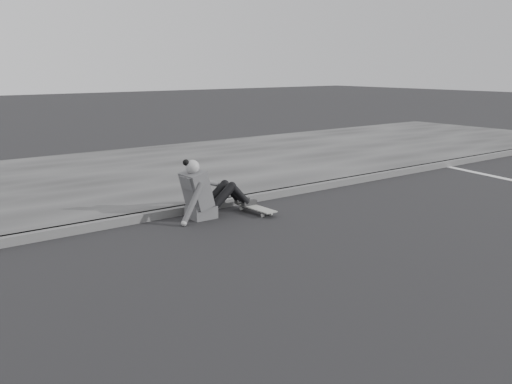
# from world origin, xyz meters

# --- Properties ---
(ground) EXTENTS (80.00, 80.00, 0.00)m
(ground) POSITION_xyz_m (0.00, 0.00, 0.00)
(ground) COLOR black
(ground) RESTS_ON ground
(curb) EXTENTS (24.00, 0.16, 0.12)m
(curb) POSITION_xyz_m (0.00, 2.58, 0.06)
(curb) COLOR #505050
(curb) RESTS_ON ground
(sidewalk) EXTENTS (24.00, 6.00, 0.12)m
(sidewalk) POSITION_xyz_m (0.00, 5.60, 0.06)
(sidewalk) COLOR #3A3A3A
(sidewalk) RESTS_ON ground
(skateboard) EXTENTS (0.20, 0.78, 0.09)m
(skateboard) POSITION_xyz_m (-0.64, 1.97, 0.07)
(skateboard) COLOR #A2A29D
(skateboard) RESTS_ON ground
(seated_woman) EXTENTS (1.38, 0.46, 0.88)m
(seated_woman) POSITION_xyz_m (-1.37, 2.22, 0.36)
(seated_woman) COLOR #4B4B4E
(seated_woman) RESTS_ON ground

